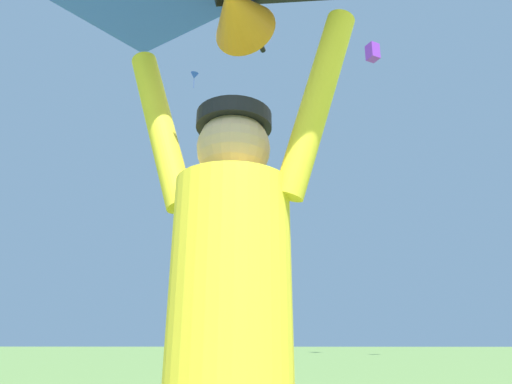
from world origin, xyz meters
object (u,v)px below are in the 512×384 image
Objects in this scene: distant_kite_teal_far_center at (263,195)px; marker_flag at (251,290)px; distant_kite_purple_mid_right at (373,52)px; distant_kite_yellow_low_right at (232,159)px; distant_kite_blue_low_left at (194,76)px; kite_flyer_person at (230,338)px.

distant_kite_teal_far_center reaches higher than marker_flag.
distant_kite_purple_mid_right is (7.18, -4.69, 8.09)m from distant_kite_teal_far_center.
distant_kite_yellow_low_right reaches higher than marker_flag.
distant_kite_blue_low_left is 15.18m from distant_kite_purple_mid_right.
distant_kite_teal_far_center is 13.20m from distant_kite_blue_low_left.
kite_flyer_person is at bearing -78.05° from distant_kite_blue_low_left.
marker_flag is at bearing -90.22° from distant_kite_teal_far_center.
distant_kite_blue_low_left is 29.98m from marker_flag.
distant_kite_teal_far_center is 20.89m from marker_flag.
distant_kite_teal_far_center is at bearing 146.86° from distant_kite_purple_mid_right.
distant_kite_purple_mid_right is at bearing 63.22° from marker_flag.
distant_kite_yellow_low_right reaches higher than kite_flyer_person.
distant_kite_yellow_low_right is 17.56m from marker_flag.
distant_kite_purple_mid_right is 23.16m from marker_flag.
marker_flag is (1.73, -14.75, -9.38)m from distant_kite_yellow_low_right.
marker_flag is (-0.18, 6.41, 0.84)m from kite_flyer_person.
marker_flag is (5.71, -21.43, -20.18)m from distant_kite_blue_low_left.
distant_kite_yellow_low_right is at bearing 95.17° from kite_flyer_person.
distant_kite_yellow_low_right is at bearing 96.70° from marker_flag.
kite_flyer_person is 0.99× the size of distant_kite_yellow_low_right.
distant_kite_blue_low_left is at bearing 151.43° from distant_kite_purple_mid_right.
marker_flag is at bearing -83.30° from distant_kite_yellow_low_right.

